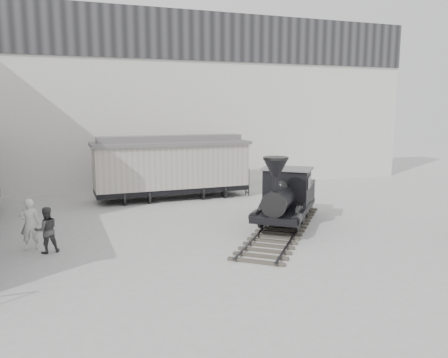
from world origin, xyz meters
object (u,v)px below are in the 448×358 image
object	(u,v)px
visitor_a	(30,224)
visitor_b	(46,230)
locomotive	(285,200)
boxcar	(171,166)

from	to	relation	value
visitor_a	visitor_b	bearing A→B (deg)	134.40
locomotive	visitor_a	xyz separation A→B (m)	(-10.07, 0.08, -0.22)
visitor_b	locomotive	bearing A→B (deg)	169.12
locomotive	visitor_b	world-z (taller)	locomotive
boxcar	visitor_a	bearing A→B (deg)	-134.25
boxcar	visitor_a	xyz separation A→B (m)	(-6.72, -7.39, -0.93)
visitor_b	boxcar	bearing A→B (deg)	-141.58
locomotive	boxcar	xyz separation A→B (m)	(-3.35, 7.47, 0.71)
locomotive	visitor_b	bearing A→B (deg)	-139.24
boxcar	visitor_b	bearing A→B (deg)	-129.53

